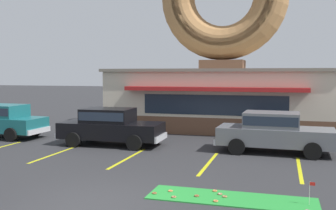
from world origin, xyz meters
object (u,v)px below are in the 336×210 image
object	(u,v)px
putting_flag_pin	(311,188)
car_grey	(274,131)
car_black	(110,125)
trash_bin	(335,129)
car_teal	(1,120)
golf_ball	(220,194)

from	to	relation	value
putting_flag_pin	car_grey	size ratio (longest dim) A/B	0.12
car_black	putting_flag_pin	bearing A→B (deg)	-37.03
trash_bin	car_teal	bearing A→B (deg)	-166.33
car_teal	golf_ball	bearing A→B (deg)	-27.94
trash_bin	putting_flag_pin	bearing A→B (deg)	-99.51
car_grey	trash_bin	size ratio (longest dim) A/B	4.74
putting_flag_pin	car_teal	distance (m)	15.25
trash_bin	car_black	bearing A→B (deg)	-156.18
putting_flag_pin	car_grey	bearing A→B (deg)	99.08
putting_flag_pin	car_teal	xyz separation A→B (m)	(-13.86, 6.35, 0.43)
golf_ball	car_black	size ratio (longest dim) A/B	0.01
car_grey	car_black	distance (m)	6.86
car_black	golf_ball	bearing A→B (deg)	-45.49
car_grey	trash_bin	world-z (taller)	car_grey
car_teal	trash_bin	world-z (taller)	car_teal
golf_ball	trash_bin	xyz separation A→B (m)	(3.87, 9.98, 0.45)
golf_ball	car_black	world-z (taller)	car_black
putting_flag_pin	car_black	world-z (taller)	car_black
golf_ball	car_grey	xyz separation A→B (m)	(1.18, 6.05, 0.82)
golf_ball	car_grey	world-z (taller)	car_grey
golf_ball	putting_flag_pin	distance (m)	2.21
putting_flag_pin	car_black	xyz separation A→B (m)	(-7.84, 5.92, 0.43)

